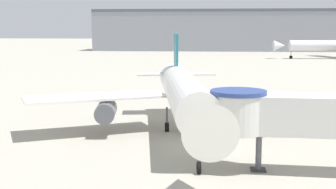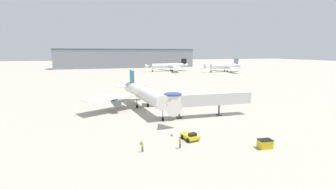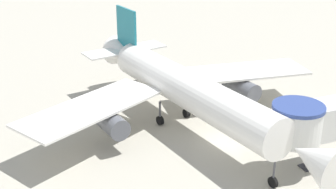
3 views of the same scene
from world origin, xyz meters
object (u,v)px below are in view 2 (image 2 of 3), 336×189
at_px(traffic_cone_apron_front, 141,142).
at_px(traffic_cone_near_nose, 172,134).
at_px(main_airplane, 145,94).
at_px(pushback_tug_yellow, 190,136).
at_px(ground_crew_marshaller, 142,146).
at_px(ground_crew_wing_walker, 180,142).
at_px(jet_bridge, 203,99).
at_px(service_container_yellow, 265,144).
at_px(background_jet_black_tail, 169,66).
at_px(background_jet_gray_tail, 224,66).

xyz_separation_m(traffic_cone_apron_front, traffic_cone_near_nose, (6.07, 2.02, -0.06)).
height_order(main_airplane, pushback_tug_yellow, main_airplane).
bearing_deg(traffic_cone_near_nose, pushback_tug_yellow, -44.17).
height_order(traffic_cone_apron_front, ground_crew_marshaller, ground_crew_marshaller).
bearing_deg(pushback_tug_yellow, ground_crew_wing_walker, -147.17).
bearing_deg(pushback_tug_yellow, jet_bridge, 45.22).
bearing_deg(service_container_yellow, ground_crew_marshaller, 167.12).
bearing_deg(main_airplane, traffic_cone_near_nose, -95.96).
relative_size(main_airplane, pushback_tug_yellow, 8.94).
bearing_deg(service_container_yellow, jet_bridge, 95.28).
height_order(pushback_tug_yellow, traffic_cone_near_nose, pushback_tug_yellow).
relative_size(service_container_yellow, ground_crew_marshaller, 1.39).
height_order(traffic_cone_apron_front, traffic_cone_near_nose, traffic_cone_apron_front).
distance_m(traffic_cone_near_nose, ground_crew_marshaller, 8.21).
bearing_deg(background_jet_black_tail, traffic_cone_apron_front, -23.32).
xyz_separation_m(pushback_tug_yellow, ground_crew_marshaller, (-9.06, -2.51, 0.35)).
height_order(jet_bridge, traffic_cone_near_nose, jet_bridge).
height_order(main_airplane, background_jet_gray_tail, background_jet_gray_tail).
bearing_deg(background_jet_gray_tail, traffic_cone_near_nose, -39.05).
bearing_deg(main_airplane, pushback_tug_yellow, -89.87).
height_order(main_airplane, service_container_yellow, main_airplane).
distance_m(traffic_cone_near_nose, background_jet_gray_tail, 144.56).
height_order(traffic_cone_apron_front, background_jet_black_tail, background_jet_black_tail).
bearing_deg(background_jet_black_tail, ground_crew_wing_walker, -20.84).
xyz_separation_m(pushback_tug_yellow, traffic_cone_apron_front, (-8.70, 0.53, -0.25)).
height_order(main_airplane, ground_crew_wing_walker, main_airplane).
distance_m(main_airplane, jet_bridge, 16.07).
relative_size(pushback_tug_yellow, background_jet_gray_tail, 0.10).
bearing_deg(jet_bridge, pushback_tug_yellow, -120.39).
bearing_deg(background_jet_black_tail, jet_bridge, -18.06).
relative_size(traffic_cone_near_nose, background_jet_gray_tail, 0.02).
height_order(traffic_cone_near_nose, ground_crew_wing_walker, ground_crew_wing_walker).
bearing_deg(background_jet_black_tail, pushback_tug_yellow, -20.03).
height_order(main_airplane, traffic_cone_apron_front, main_airplane).
xyz_separation_m(jet_bridge, background_jet_gray_tail, (70.84, 109.09, 0.29)).
relative_size(pushback_tug_yellow, ground_crew_marshaller, 2.12).
height_order(jet_bridge, background_jet_black_tail, background_jet_black_tail).
bearing_deg(ground_crew_wing_walker, service_container_yellow, 130.11).
bearing_deg(pushback_tug_yellow, traffic_cone_apron_front, 165.04).
relative_size(ground_crew_marshaller, background_jet_gray_tail, 0.05).
bearing_deg(traffic_cone_apron_front, traffic_cone_near_nose, 18.42).
distance_m(jet_bridge, service_container_yellow, 19.89).
height_order(service_container_yellow, ground_crew_marshaller, ground_crew_marshaller).
relative_size(main_airplane, ground_crew_marshaller, 18.95).
relative_size(background_jet_black_tail, background_jet_gray_tail, 1.08).
xyz_separation_m(main_airplane, ground_crew_wing_walker, (0.48, -26.47, -3.11)).
bearing_deg(main_airplane, background_jet_gray_tail, 41.58).
bearing_deg(traffic_cone_near_nose, traffic_cone_apron_front, -161.58).
height_order(service_container_yellow, ground_crew_wing_walker, ground_crew_wing_walker).
height_order(jet_bridge, service_container_yellow, jet_bridge).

